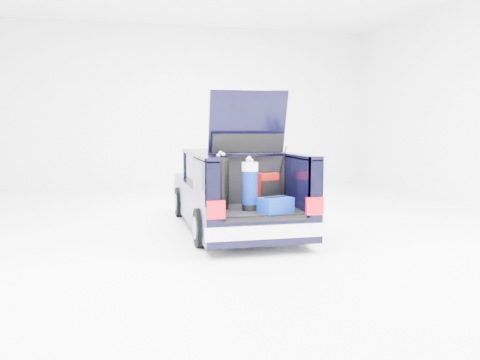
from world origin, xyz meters
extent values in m
plane|color=white|center=(0.00, 0.00, 0.00)|extent=(14.00, 14.00, 0.00)
cube|color=black|center=(0.00, 0.65, 0.50)|extent=(1.75, 3.00, 0.70)
cube|color=black|center=(0.00, 2.22, 0.40)|extent=(1.70, 0.30, 0.50)
cube|color=silver|center=(0.00, 2.36, 0.33)|extent=(1.72, 0.10, 0.22)
cube|color=black|center=(0.00, 0.15, 1.12)|extent=(1.55, 1.95, 0.54)
cube|color=black|center=(0.00, 0.15, 1.41)|extent=(1.62, 2.05, 0.06)
cube|color=black|center=(0.00, -1.50, 0.35)|extent=(1.75, 1.30, 0.40)
cube|color=black|center=(0.00, -1.48, 0.57)|extent=(1.32, 1.18, 0.05)
cube|color=black|center=(-0.78, -1.50, 0.97)|extent=(0.20, 1.30, 0.85)
cube|color=black|center=(0.78, -1.50, 0.97)|extent=(0.20, 1.30, 0.85)
cube|color=black|center=(-0.78, -1.50, 1.41)|extent=(0.20, 1.30, 0.06)
cube|color=black|center=(0.78, -1.50, 1.41)|extent=(0.20, 1.30, 0.06)
cube|color=black|center=(0.00, -0.88, 0.97)|extent=(1.36, 0.08, 0.84)
cube|color=silver|center=(0.00, -2.18, 0.38)|extent=(1.80, 0.12, 0.20)
cube|color=#9D0613|center=(-0.74, -2.15, 0.72)|extent=(0.26, 0.07, 0.26)
cube|color=#9D0613|center=(0.74, -2.15, 0.72)|extent=(0.26, 0.07, 0.26)
cube|color=black|center=(0.00, -2.15, 0.56)|extent=(1.20, 0.06, 0.06)
cube|color=black|center=(0.00, -1.05, 1.96)|extent=(1.28, 0.33, 1.03)
cube|color=black|center=(0.00, -1.01, 2.10)|extent=(0.95, 0.17, 0.54)
cylinder|color=black|center=(-0.82, 1.45, 0.31)|extent=(0.20, 0.62, 0.62)
cylinder|color=slate|center=(-0.82, 1.45, 0.31)|extent=(0.23, 0.36, 0.36)
cylinder|color=black|center=(0.82, 1.45, 0.31)|extent=(0.20, 0.62, 0.62)
cylinder|color=slate|center=(0.82, 1.45, 0.31)|extent=(0.23, 0.36, 0.36)
cylinder|color=black|center=(-0.82, -1.35, 0.31)|extent=(0.20, 0.62, 0.62)
cylinder|color=slate|center=(-0.82, -1.35, 0.31)|extent=(0.23, 0.36, 0.36)
cylinder|color=black|center=(0.82, -1.35, 0.31)|extent=(0.20, 0.62, 0.62)
cylinder|color=slate|center=(0.82, -1.35, 0.31)|extent=(0.23, 0.36, 0.36)
cube|color=#740A03|center=(0.33, -1.08, 0.86)|extent=(0.38, 0.29, 0.52)
cube|color=black|center=(0.33, -1.08, 1.14)|extent=(0.21, 0.10, 0.03)
cube|color=black|center=(0.33, -1.18, 0.81)|extent=(0.34, 0.11, 0.40)
cylinder|color=black|center=(-0.50, -1.33, 1.00)|extent=(0.26, 0.29, 0.80)
cube|color=white|center=(-0.50, -1.23, 1.03)|extent=(0.10, 0.03, 0.28)
sphere|color=#99999E|center=(-0.54, -1.31, 1.43)|extent=(0.07, 0.07, 0.07)
sphere|color=#99999E|center=(-0.47, -1.36, 1.45)|extent=(0.07, 0.07, 0.07)
cylinder|color=black|center=(-0.10, -1.60, 0.65)|extent=(0.26, 0.26, 0.10)
cylinder|color=navy|center=(-0.10, -1.60, 0.96)|extent=(0.24, 0.24, 0.53)
cylinder|color=white|center=(-0.10, -1.60, 1.27)|extent=(0.26, 0.26, 0.13)
sphere|color=#99999E|center=(-0.08, -1.58, 1.37)|extent=(0.06, 0.06, 0.06)
sphere|color=#99999E|center=(-0.10, -1.56, 1.41)|extent=(0.06, 0.06, 0.06)
cube|color=navy|center=(0.22, -1.90, 0.71)|extent=(0.56, 0.47, 0.23)
cylinder|color=black|center=(0.22, -1.90, 0.84)|extent=(0.40, 0.18, 0.02)
camera|label=1|loc=(-2.03, -9.08, 1.88)|focal=38.00mm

